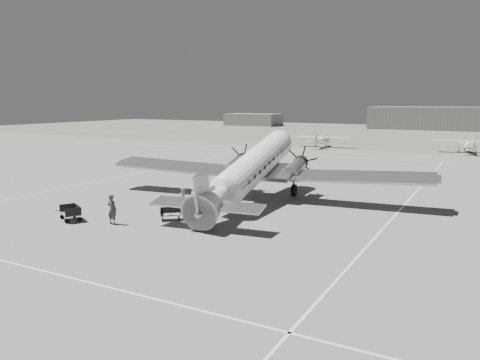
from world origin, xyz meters
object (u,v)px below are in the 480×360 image
shed_secondary (253,120)px  light_plane_left (322,142)px  ramp_agent (184,200)px  passenger (195,197)px  hangar_main (445,118)px  ground_crew (112,209)px  baggage_cart_near (171,214)px  baggage_cart_far (70,213)px  light_plane_right (468,146)px  dc3_airliner (252,170)px

shed_secondary → light_plane_left: shed_secondary is taller
ramp_agent → passenger: size_ratio=1.06×
hangar_main → ground_crew: bearing=-94.3°
hangar_main → baggage_cart_near: hangar_main is taller
baggage_cart_far → ramp_agent: 7.99m
shed_secondary → ground_crew: 130.87m
baggage_cart_far → baggage_cart_near: bearing=58.1°
ground_crew → ramp_agent: (2.42, 4.93, -0.04)m
baggage_cart_near → baggage_cart_far: 6.98m
shed_secondary → ramp_agent: shed_secondary is taller
shed_secondary → passenger: bearing=-65.1°
shed_secondary → light_plane_right: shed_secondary is taller
hangar_main → baggage_cart_near: size_ratio=27.75×
baggage_cart_far → ground_crew: 3.38m
light_plane_right → baggage_cart_near: light_plane_right is taller
baggage_cart_near → ground_crew: (-2.80, -2.76, 0.60)m
passenger → baggage_cart_far: bearing=157.6°
light_plane_right → dc3_airliner: bearing=-116.5°
baggage_cart_near → baggage_cart_far: size_ratio=0.82×
shed_secondary → ramp_agent: (53.02, -115.76, -1.01)m
hangar_main → passenger: hangar_main is taller
dc3_airliner → ramp_agent: 6.47m
dc3_airliner → light_plane_right: 51.60m
baggage_cart_near → hangar_main: bearing=47.6°
shed_secondary → dc3_airliner: bearing=-63.1°
shed_secondary → baggage_cart_near: (53.40, -117.93, -1.57)m
passenger → baggage_cart_near: bearing=-157.4°
ground_crew → ramp_agent: 5.49m
ground_crew → passenger: size_ratio=1.10×
light_plane_left → ground_crew: 58.19m
hangar_main → passenger: (-7.02, -119.25, -2.37)m
baggage_cart_near → ground_crew: 3.98m
light_plane_left → baggage_cart_far: (1.59, -58.66, -0.53)m
light_plane_left → ramp_agent: (7.29, -53.06, -0.07)m
passenger → hangar_main: bearing=12.8°
hangar_main → light_plane_right: hangar_main is taller
shed_secondary → passenger: 125.95m
baggage_cart_far → dc3_airliner: bearing=81.3°
dc3_airliner → ground_crew: size_ratio=13.92×
dc3_airliner → baggage_cart_near: size_ratio=18.82×
baggage_cart_near → baggage_cart_far: (-6.08, -3.43, 0.09)m
hangar_main → light_plane_left: (-14.27, -67.70, -2.24)m
ground_crew → baggage_cart_far: bearing=10.4°
light_plane_right → baggage_cart_far: light_plane_right is taller
baggage_cart_far → light_plane_right: bearing=98.9°
hangar_main → ramp_agent: hangar_main is taller
baggage_cart_near → shed_secondary: bearing=75.1°
ground_crew → ramp_agent: size_ratio=1.04×
light_plane_right → passenger: 56.26m
dc3_airliner → ramp_agent: (-2.82, -5.57, -1.73)m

